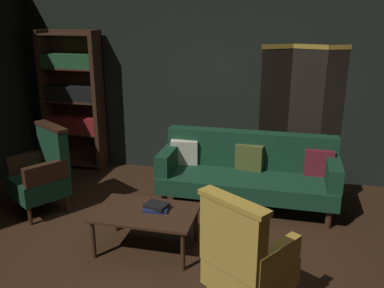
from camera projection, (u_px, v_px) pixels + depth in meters
The scene contains 10 objects.
ground_plane at pixel (173, 262), 4.02m from camera, with size 10.00×10.00×0.00m, color #331E11.
back_wall at pixel (219, 78), 5.86m from camera, with size 7.20×0.10×2.80m, color black.
folding_screen at pixel (306, 114), 5.61m from camera, with size 1.26×0.37×1.90m.
bookshelf at pixel (73, 98), 6.20m from camera, with size 0.90×0.32×2.05m.
velvet_couch at pixel (248, 170), 5.11m from camera, with size 2.12×0.78×0.88m.
coffee_table at pixel (146, 216), 4.14m from camera, with size 1.00×0.64×0.42m.
armchair_gilt_accent at pixel (245, 258), 3.24m from camera, with size 0.80×0.80×1.04m.
armchair_wing_left at pixel (42, 172), 4.93m from camera, with size 0.80×0.80×1.04m.
book_navy_cloth at pixel (157, 208), 4.16m from camera, with size 0.24×0.19×0.03m, color navy.
book_black_cloth at pixel (156, 205), 4.15m from camera, with size 0.22×0.17×0.03m, color black.
Camera 1 is at (0.99, -3.34, 2.33)m, focal length 39.06 mm.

